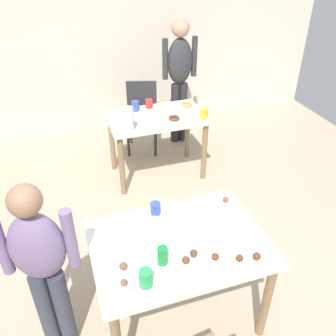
# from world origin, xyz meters

# --- Properties ---
(ground_plane) EXTENTS (6.40, 6.40, 0.00)m
(ground_plane) POSITION_xyz_m (0.00, 0.00, 0.00)
(ground_plane) COLOR tan
(wall_back) EXTENTS (6.40, 0.10, 2.60)m
(wall_back) POSITION_xyz_m (0.00, 3.20, 1.30)
(wall_back) COLOR beige
(wall_back) RESTS_ON ground_plane
(dining_table_near) EXTENTS (1.14, 0.80, 0.75)m
(dining_table_near) POSITION_xyz_m (-0.10, -0.12, 0.65)
(dining_table_near) COLOR white
(dining_table_near) RESTS_ON ground_plane
(dining_table_far) EXTENTS (1.07, 0.65, 0.75)m
(dining_table_far) POSITION_xyz_m (0.31, 1.75, 0.63)
(dining_table_far) COLOR silver
(dining_table_far) RESTS_ON ground_plane
(chair_far_table) EXTENTS (0.50, 0.50, 0.87)m
(chair_far_table) POSITION_xyz_m (0.32, 2.42, 0.50)
(chair_far_table) COLOR #2D2D33
(chair_far_table) RESTS_ON ground_plane
(person_girl_near) EXTENTS (0.46, 0.26, 1.36)m
(person_girl_near) POSITION_xyz_m (-0.95, -0.07, 0.80)
(person_girl_near) COLOR #383D4C
(person_girl_near) RESTS_ON ground_plane
(person_adult_far) EXTENTS (0.45, 0.22, 1.60)m
(person_adult_far) POSITION_xyz_m (0.83, 2.44, 0.97)
(person_adult_far) COLOR #28282D
(person_adult_far) RESTS_ON ground_plane
(mixing_bowl) EXTENTS (0.21, 0.21, 0.06)m
(mixing_bowl) POSITION_xyz_m (-0.23, -0.00, 0.78)
(mixing_bowl) COLOR white
(mixing_bowl) RESTS_ON dining_table_near
(soda_can) EXTENTS (0.07, 0.07, 0.12)m
(soda_can) POSITION_xyz_m (-0.26, -0.26, 0.81)
(soda_can) COLOR #198438
(soda_can) RESTS_ON dining_table_near
(fork_near) EXTENTS (0.17, 0.02, 0.01)m
(fork_near) POSITION_xyz_m (0.06, -0.17, 0.75)
(fork_near) COLOR silver
(fork_near) RESTS_ON dining_table_near
(cup_near_0) EXTENTS (0.07, 0.07, 0.09)m
(cup_near_0) POSITION_xyz_m (-0.17, 0.19, 0.80)
(cup_near_0) COLOR #3351B2
(cup_near_0) RESTS_ON dining_table_near
(cup_near_1) EXTENTS (0.08, 0.08, 0.11)m
(cup_near_1) POSITION_xyz_m (-0.40, -0.38, 0.81)
(cup_near_1) COLOR green
(cup_near_1) RESTS_ON dining_table_near
(cake_ball_0) EXTENTS (0.05, 0.05, 0.05)m
(cake_ball_0) POSITION_xyz_m (0.36, 0.16, 0.77)
(cake_ball_0) COLOR brown
(cake_ball_0) RESTS_ON dining_table_near
(cake_ball_1) EXTENTS (0.04, 0.04, 0.04)m
(cake_ball_1) POSITION_xyz_m (-0.52, -0.35, 0.77)
(cake_ball_1) COLOR brown
(cake_ball_1) RESTS_ON dining_table_near
(cake_ball_2) EXTENTS (0.05, 0.05, 0.05)m
(cake_ball_2) POSITION_xyz_m (-0.13, -0.30, 0.77)
(cake_ball_2) COLOR brown
(cake_ball_2) RESTS_ON dining_table_near
(cake_ball_3) EXTENTS (0.05, 0.05, 0.05)m
(cake_ball_3) POSITION_xyz_m (-0.06, -0.27, 0.77)
(cake_ball_3) COLOR brown
(cake_ball_3) RESTS_ON dining_table_near
(cake_ball_4) EXTENTS (0.05, 0.05, 0.05)m
(cake_ball_4) POSITION_xyz_m (-0.50, -0.23, 0.77)
(cake_ball_4) COLOR brown
(cake_ball_4) RESTS_ON dining_table_near
(cake_ball_5) EXTENTS (0.05, 0.05, 0.05)m
(cake_ball_5) POSITION_xyz_m (0.19, -0.39, 0.77)
(cake_ball_5) COLOR brown
(cake_ball_5) RESTS_ON dining_table_near
(cake_ball_6) EXTENTS (0.05, 0.05, 0.05)m
(cake_ball_6) POSITION_xyz_m (0.05, -0.33, 0.77)
(cake_ball_6) COLOR brown
(cake_ball_6) RESTS_ON dining_table_near
(cake_ball_7) EXTENTS (0.05, 0.05, 0.05)m
(cake_ball_7) POSITION_xyz_m (0.30, -0.41, 0.78)
(cake_ball_7) COLOR brown
(cake_ball_7) RESTS_ON dining_table_near
(pitcher_far) EXTENTS (0.11, 0.11, 0.26)m
(pitcher_far) POSITION_xyz_m (-0.06, 1.49, 0.88)
(pitcher_far) COLOR white
(pitcher_far) RESTS_ON dining_table_far
(cup_far_0) EXTENTS (0.08, 0.08, 0.11)m
(cup_far_0) POSITION_xyz_m (0.13, 1.96, 0.81)
(cup_far_0) COLOR #3351B2
(cup_far_0) RESTS_ON dining_table_far
(cup_far_1) EXTENTS (0.08, 0.08, 0.11)m
(cup_far_1) POSITION_xyz_m (0.77, 1.53, 0.80)
(cup_far_1) COLOR yellow
(cup_far_1) RESTS_ON dining_table_far
(cup_far_2) EXTENTS (0.08, 0.08, 0.10)m
(cup_far_2) POSITION_xyz_m (0.29, 1.98, 0.80)
(cup_far_2) COLOR red
(cup_far_2) RESTS_ON dining_table_far
(cup_far_3) EXTENTS (0.08, 0.08, 0.11)m
(cup_far_3) POSITION_xyz_m (-0.01, 1.69, 0.80)
(cup_far_3) COLOR #3351B2
(cup_far_3) RESTS_ON dining_table_far
(donut_far_0) EXTENTS (0.12, 0.12, 0.03)m
(donut_far_0) POSITION_xyz_m (0.46, 1.60, 0.77)
(donut_far_0) COLOR brown
(donut_far_0) RESTS_ON dining_table_far
(donut_far_1) EXTENTS (0.13, 0.13, 0.04)m
(donut_far_1) POSITION_xyz_m (0.72, 1.90, 0.77)
(donut_far_1) COLOR gold
(donut_far_1) RESTS_ON dining_table_far
(donut_far_2) EXTENTS (0.11, 0.11, 0.03)m
(donut_far_2) POSITION_xyz_m (0.44, 1.83, 0.77)
(donut_far_2) COLOR white
(donut_far_2) RESTS_ON dining_table_far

